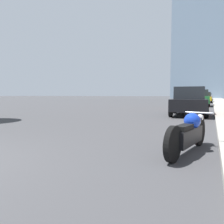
# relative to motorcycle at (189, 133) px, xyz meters

# --- Properties ---
(sidewalk) EXTENTS (2.81, 240.00, 0.15)m
(sidewalk) POSITION_rel_motorcycle_xyz_m (2.00, 36.65, -0.34)
(sidewalk) COLOR gray
(sidewalk) RESTS_ON ground_plane
(distant_tower) EXTENTS (20.13, 20.13, 60.42)m
(distant_tower) POSITION_rel_motorcycle_xyz_m (-3.01, 83.83, 29.80)
(distant_tower) COLOR #8CA5BC
(distant_tower) RESTS_ON ground_plane
(motorcycle) EXTENTS (0.76, 2.30, 0.82)m
(motorcycle) POSITION_rel_motorcycle_xyz_m (0.00, 0.00, 0.00)
(motorcycle) COLOR black
(motorcycle) RESTS_ON ground_plane
(parked_car_black) EXTENTS (2.18, 4.21, 1.67)m
(parked_car_black) POSITION_rel_motorcycle_xyz_m (-0.79, 8.74, 0.41)
(parked_car_black) COLOR black
(parked_car_black) RESTS_ON ground_plane
(parked_car_green) EXTENTS (2.08, 4.54, 1.77)m
(parked_car_green) POSITION_rel_motorcycle_xyz_m (-0.76, 20.56, 0.48)
(parked_car_green) COLOR #1E6B33
(parked_car_green) RESTS_ON ground_plane
(parked_car_yellow) EXTENTS (2.02, 3.95, 1.56)m
(parked_car_yellow) POSITION_rel_motorcycle_xyz_m (-0.52, 32.37, 0.37)
(parked_car_yellow) COLOR gold
(parked_car_yellow) RESTS_ON ground_plane
(parked_car_silver) EXTENTS (2.07, 3.90, 1.82)m
(parked_car_silver) POSITION_rel_motorcycle_xyz_m (-0.63, 44.94, 0.49)
(parked_car_silver) COLOR #BCBCC1
(parked_car_silver) RESTS_ON ground_plane
(parked_car_red) EXTENTS (1.82, 4.43, 1.54)m
(parked_car_red) POSITION_rel_motorcycle_xyz_m (-0.43, 55.32, 0.38)
(parked_car_red) COLOR red
(parked_car_red) RESTS_ON ground_plane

